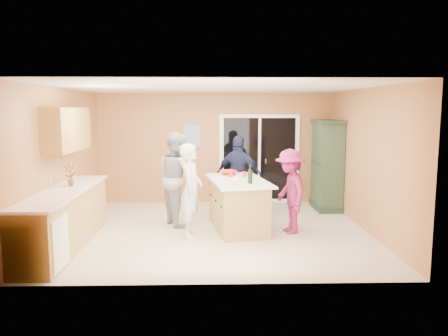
{
  "coord_description": "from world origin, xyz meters",
  "views": [
    {
      "loc": [
        -0.05,
        -7.83,
        2.22
      ],
      "look_at": [
        0.15,
        0.1,
        1.15
      ],
      "focal_mm": 35.0,
      "sensor_mm": 36.0,
      "label": 1
    }
  ],
  "objects_px": {
    "woman_white": "(191,190)",
    "kitchen_island": "(238,206)",
    "woman_magenta": "(290,191)",
    "woman_navy": "(239,176)",
    "green_hutch": "(327,166)",
    "woman_grey": "(178,178)"
  },
  "relations": [
    {
      "from": "green_hutch",
      "to": "woman_magenta",
      "type": "height_order",
      "value": "green_hutch"
    },
    {
      "from": "kitchen_island",
      "to": "green_hutch",
      "type": "distance_m",
      "value": 2.71
    },
    {
      "from": "kitchen_island",
      "to": "green_hutch",
      "type": "height_order",
      "value": "green_hutch"
    },
    {
      "from": "green_hutch",
      "to": "woman_white",
      "type": "relative_size",
      "value": 1.22
    },
    {
      "from": "green_hutch",
      "to": "woman_magenta",
      "type": "xyz_separation_m",
      "value": [
        -1.16,
        -1.9,
        -0.21
      ]
    },
    {
      "from": "green_hutch",
      "to": "woman_navy",
      "type": "bearing_deg",
      "value": -165.17
    },
    {
      "from": "woman_grey",
      "to": "woman_navy",
      "type": "distance_m",
      "value": 1.4
    },
    {
      "from": "woman_white",
      "to": "woman_navy",
      "type": "distance_m",
      "value": 1.8
    },
    {
      "from": "woman_navy",
      "to": "woman_magenta",
      "type": "xyz_separation_m",
      "value": [
        0.84,
        -1.37,
        -0.08
      ]
    },
    {
      "from": "kitchen_island",
      "to": "woman_magenta",
      "type": "height_order",
      "value": "woman_magenta"
    },
    {
      "from": "kitchen_island",
      "to": "woman_grey",
      "type": "bearing_deg",
      "value": 149.54
    },
    {
      "from": "green_hutch",
      "to": "woman_magenta",
      "type": "distance_m",
      "value": 2.24
    },
    {
      "from": "woman_white",
      "to": "kitchen_island",
      "type": "bearing_deg",
      "value": -56.04
    },
    {
      "from": "kitchen_island",
      "to": "woman_magenta",
      "type": "bearing_deg",
      "value": -24.54
    },
    {
      "from": "kitchen_island",
      "to": "woman_white",
      "type": "xyz_separation_m",
      "value": [
        -0.84,
        -0.43,
        0.38
      ]
    },
    {
      "from": "green_hutch",
      "to": "woman_white",
      "type": "bearing_deg",
      "value": -144.58
    },
    {
      "from": "woman_magenta",
      "to": "green_hutch",
      "type": "bearing_deg",
      "value": 138.49
    },
    {
      "from": "kitchen_island",
      "to": "woman_navy",
      "type": "distance_m",
      "value": 1.19
    },
    {
      "from": "kitchen_island",
      "to": "woman_white",
      "type": "relative_size",
      "value": 1.17
    },
    {
      "from": "woman_white",
      "to": "woman_magenta",
      "type": "height_order",
      "value": "woman_white"
    },
    {
      "from": "woman_white",
      "to": "woman_navy",
      "type": "relative_size",
      "value": 0.97
    },
    {
      "from": "woman_white",
      "to": "woman_magenta",
      "type": "xyz_separation_m",
      "value": [
        1.77,
        0.18,
        -0.06
      ]
    }
  ]
}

